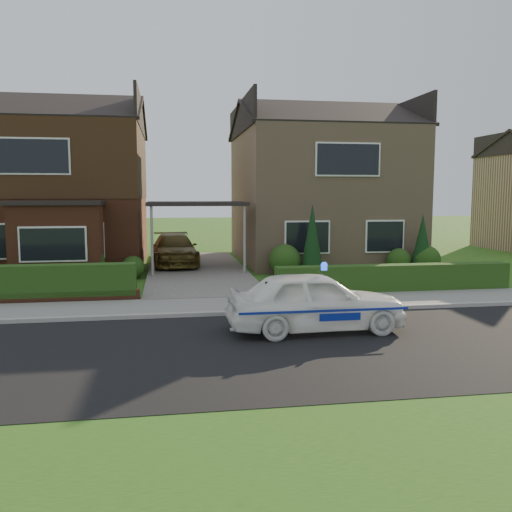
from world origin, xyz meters
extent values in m
plane|color=#1F5215|center=(0.00, 0.00, 0.00)|extent=(120.00, 120.00, 0.00)
cube|color=black|center=(0.00, 0.00, 0.00)|extent=(60.00, 6.00, 0.02)
cube|color=#9E9993|center=(0.00, 3.05, 0.06)|extent=(60.00, 0.16, 0.12)
cube|color=slate|center=(0.00, 4.10, 0.05)|extent=(60.00, 2.00, 0.10)
cube|color=#1F5215|center=(0.00, -5.00, 0.00)|extent=(60.00, 4.00, 0.01)
cube|color=#666059|center=(0.00, 11.00, 0.06)|extent=(3.80, 12.00, 0.12)
cube|color=brown|center=(-5.80, 14.00, 2.90)|extent=(7.20, 8.00, 5.80)
cube|color=white|center=(-4.22, 9.98, 1.40)|extent=(1.60, 0.08, 1.30)
cube|color=white|center=(-5.80, 9.98, 4.40)|extent=(2.60, 0.08, 1.30)
cube|color=black|center=(-5.80, 14.00, 4.35)|extent=(7.26, 8.06, 2.90)
cube|color=brown|center=(-4.94, 9.30, 1.35)|extent=(3.00, 1.40, 2.70)
cube|color=black|center=(-4.94, 9.30, 2.77)|extent=(3.20, 1.60, 0.14)
cube|color=tan|center=(5.80, 14.00, 2.90)|extent=(7.20, 8.00, 5.80)
cube|color=white|center=(4.22, 9.98, 1.40)|extent=(1.80, 0.08, 1.30)
cube|color=white|center=(7.38, 9.98, 1.40)|extent=(1.60, 0.08, 1.30)
cube|color=white|center=(5.80, 9.98, 4.40)|extent=(2.60, 0.08, 1.30)
cube|color=black|center=(0.00, 11.00, 2.70)|extent=(3.80, 3.00, 0.14)
cylinder|color=gray|center=(-1.70, 9.60, 1.35)|extent=(0.10, 0.10, 2.70)
cylinder|color=gray|center=(1.70, 9.60, 1.35)|extent=(0.10, 0.10, 2.70)
cube|color=#1B3912|center=(-5.80, 5.45, 0.00)|extent=(7.50, 0.55, 0.90)
cube|color=#1B3912|center=(5.80, 5.35, 0.00)|extent=(7.50, 0.55, 0.80)
sphere|color=#1B3912|center=(-4.00, 9.30, 0.66)|extent=(1.32, 1.32, 1.32)
sphere|color=#1B3912|center=(-2.40, 9.60, 0.42)|extent=(0.84, 0.84, 0.84)
sphere|color=#1B3912|center=(3.20, 9.40, 0.60)|extent=(1.20, 1.20, 1.20)
sphere|color=#1B3912|center=(7.80, 9.50, 0.48)|extent=(0.96, 0.96, 0.96)
sphere|color=#1B3912|center=(8.80, 9.20, 0.54)|extent=(1.08, 1.08, 1.08)
cone|color=black|center=(4.20, 9.20, 1.30)|extent=(0.90, 0.90, 2.60)
cone|color=black|center=(8.60, 9.20, 1.10)|extent=(0.90, 0.90, 2.20)
imported|color=white|center=(2.12, 1.20, 0.68)|extent=(1.71, 4.02, 1.36)
sphere|color=#193FF2|center=(2.32, 1.20, 1.44)|extent=(0.17, 0.17, 0.17)
cube|color=navy|center=(2.12, 0.40, 0.62)|extent=(3.66, 0.02, 0.05)
cube|color=navy|center=(2.12, 2.01, 0.62)|extent=(3.66, 0.01, 0.05)
ellipsoid|color=black|center=(1.00, 1.10, 0.95)|extent=(0.22, 0.17, 0.21)
sphere|color=white|center=(1.02, 1.04, 0.94)|extent=(0.11, 0.11, 0.11)
sphere|color=black|center=(1.02, 1.08, 1.09)|extent=(0.13, 0.13, 0.13)
cone|color=black|center=(0.98, 1.09, 1.16)|extent=(0.04, 0.04, 0.05)
cone|color=black|center=(1.07, 1.09, 1.16)|extent=(0.04, 0.04, 0.05)
imported|color=brown|center=(-0.87, 12.44, 0.76)|extent=(2.06, 4.49, 1.27)
imported|color=gray|center=(-3.46, 9.00, 0.33)|extent=(0.46, 0.42, 0.67)
camera|label=1|loc=(-1.11, -10.36, 3.09)|focal=38.00mm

